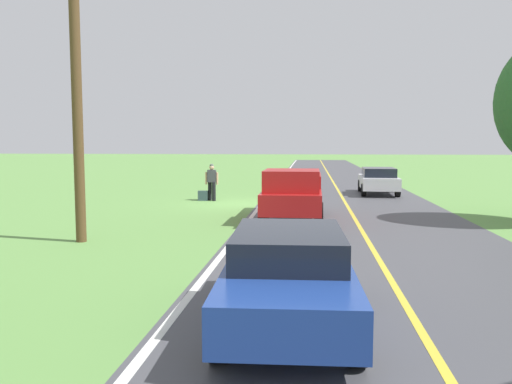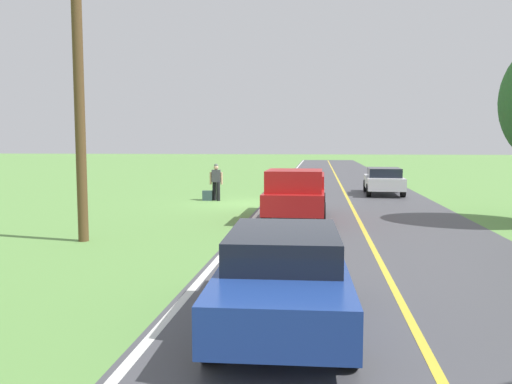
# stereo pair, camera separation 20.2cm
# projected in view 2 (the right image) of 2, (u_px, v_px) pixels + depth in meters

# --- Properties ---
(ground_plane) EXTENTS (200.00, 200.00, 0.00)m
(ground_plane) POSITION_uv_depth(u_px,v_px,m) (243.00, 204.00, 23.42)
(ground_plane) COLOR #609347
(road_surface) EXTENTS (7.87, 120.00, 0.00)m
(road_surface) POSITION_uv_depth(u_px,v_px,m) (351.00, 205.00, 22.84)
(road_surface) COLOR #47474C
(road_surface) RESTS_ON ground
(lane_edge_line) EXTENTS (0.16, 117.60, 0.00)m
(lane_edge_line) POSITION_uv_depth(u_px,v_px,m) (266.00, 204.00, 23.29)
(lane_edge_line) COLOR silver
(lane_edge_line) RESTS_ON ground
(lane_centre_line) EXTENTS (0.14, 117.60, 0.00)m
(lane_centre_line) POSITION_uv_depth(u_px,v_px,m) (351.00, 205.00, 22.84)
(lane_centre_line) COLOR gold
(lane_centre_line) RESTS_ON ground
(hitchhiker_walking) EXTENTS (0.62, 0.51, 1.75)m
(hitchhiker_walking) POSITION_uv_depth(u_px,v_px,m) (216.00, 180.00, 24.60)
(hitchhiker_walking) COLOR black
(hitchhiker_walking) RESTS_ON ground
(suitcase_carried) EXTENTS (0.47, 0.23, 0.47)m
(suitcase_carried) POSITION_uv_depth(u_px,v_px,m) (207.00, 196.00, 24.62)
(suitcase_carried) COLOR #384C56
(suitcase_carried) RESTS_ON ground
(pickup_truck_passing) EXTENTS (2.14, 5.42, 1.82)m
(pickup_truck_passing) POSITION_uv_depth(u_px,v_px,m) (296.00, 193.00, 18.45)
(pickup_truck_passing) COLOR #B21919
(pickup_truck_passing) RESTS_ON ground
(sedan_ahead_same_lane) EXTENTS (2.04, 4.46, 1.41)m
(sedan_ahead_same_lane) POSITION_uv_depth(u_px,v_px,m) (283.00, 275.00, 7.83)
(sedan_ahead_same_lane) COLOR navy
(sedan_ahead_same_lane) RESTS_ON ground
(sedan_near_oncoming) EXTENTS (2.05, 4.46, 1.41)m
(sedan_near_oncoming) POSITION_uv_depth(u_px,v_px,m) (384.00, 180.00, 27.59)
(sedan_near_oncoming) COLOR silver
(sedan_near_oncoming) RESTS_ON ground
(utility_pole_roadside) EXTENTS (0.28, 0.28, 8.91)m
(utility_pole_roadside) POSITION_uv_depth(u_px,v_px,m) (79.00, 79.00, 14.08)
(utility_pole_roadside) COLOR brown
(utility_pole_roadside) RESTS_ON ground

